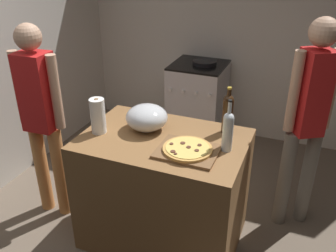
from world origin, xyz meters
name	(u,v)px	position (x,y,z in m)	size (l,w,h in m)	color
ground_plane	(191,188)	(0.00, 1.30, -0.01)	(4.00, 3.20, 0.02)	#6B5B4C
kitchen_wall_rear	(234,25)	(0.00, 2.65, 1.30)	(4.00, 0.10, 2.60)	beige
kitchen_wall_left	(24,38)	(-1.75, 1.30, 1.30)	(0.10, 3.20, 2.60)	beige
counter	(163,190)	(0.00, 0.61, 0.45)	(1.17, 0.79, 0.90)	olive
cutting_board	(187,151)	(0.22, 0.49, 0.91)	(0.40, 0.32, 0.02)	brown
pizza	(187,149)	(0.22, 0.49, 0.93)	(0.33, 0.33, 0.03)	tan
mixing_bowl	(147,118)	(-0.17, 0.70, 0.99)	(0.31, 0.31, 0.19)	#B2B2B7
paper_towel_roll	(98,116)	(-0.47, 0.53, 1.03)	(0.11, 0.11, 0.26)	white
wine_bottle_amber	(228,130)	(0.45, 0.63, 1.05)	(0.07, 0.07, 0.36)	silver
wine_bottle_green	(228,112)	(0.39, 0.87, 1.06)	(0.08, 0.08, 0.35)	#331E0F
stove	(197,103)	(-0.26, 2.25, 0.47)	(0.58, 0.60, 0.97)	#B7B7BC
person_in_stripes	(41,112)	(-1.01, 0.56, 0.95)	(0.40, 0.21, 1.64)	#D88C4C
person_in_red	(308,116)	(0.93, 1.19, 0.98)	(0.32, 0.27, 1.71)	slate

